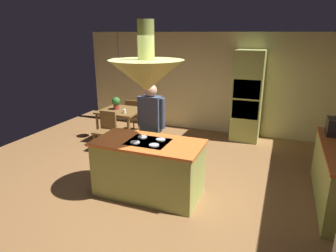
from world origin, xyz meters
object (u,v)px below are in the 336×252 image
(chair_facing_island, at_px, (106,128))
(potted_plant_on_table, at_px, (116,102))
(chair_by_back_wall, at_px, (134,113))
(kitchen_island, at_px, (149,168))
(person_at_island, at_px, (151,124))
(cup_on_table, at_px, (124,111))
(dining_table, at_px, (121,114))
(oven_tower, at_px, (247,96))

(chair_facing_island, bearing_deg, potted_plant_on_table, 100.56)
(chair_facing_island, bearing_deg, chair_by_back_wall, 90.00)
(kitchen_island, height_order, person_at_island, person_at_island)
(cup_on_table, bearing_deg, chair_by_back_wall, 103.91)
(kitchen_island, height_order, chair_by_back_wall, kitchen_island)
(chair_by_back_wall, bearing_deg, kitchen_island, 121.44)
(potted_plant_on_table, bearing_deg, dining_table, -5.38)
(cup_on_table, bearing_deg, kitchen_island, -51.75)
(person_at_island, relative_size, potted_plant_on_table, 5.61)
(kitchen_island, distance_m, chair_by_back_wall, 3.26)
(kitchen_island, relative_size, cup_on_table, 19.03)
(oven_tower, relative_size, chair_facing_island, 2.48)
(kitchen_island, height_order, chair_facing_island, kitchen_island)
(chair_by_back_wall, bearing_deg, oven_tower, -170.61)
(dining_table, bearing_deg, oven_tower, 22.21)
(dining_table, height_order, cup_on_table, cup_on_table)
(dining_table, height_order, chair_facing_island, chair_facing_island)
(oven_tower, xyz_separation_m, chair_facing_island, (-2.80, -1.82, -0.58))
(kitchen_island, bearing_deg, chair_by_back_wall, 121.44)
(chair_facing_island, relative_size, cup_on_table, 9.67)
(chair_by_back_wall, bearing_deg, person_at_island, 124.70)
(dining_table, distance_m, chair_by_back_wall, 0.70)
(dining_table, relative_size, cup_on_table, 10.67)
(person_at_island, relative_size, cup_on_table, 18.71)
(dining_table, bearing_deg, cup_on_table, -45.54)
(oven_tower, distance_m, chair_by_back_wall, 2.90)
(kitchen_island, height_order, oven_tower, oven_tower)
(dining_table, relative_size, chair_facing_island, 1.10)
(dining_table, distance_m, potted_plant_on_table, 0.30)
(chair_facing_island, xyz_separation_m, potted_plant_on_table, (-0.13, 0.69, 0.42))
(chair_by_back_wall, distance_m, potted_plant_on_table, 0.80)
(cup_on_table, bearing_deg, dining_table, 134.46)
(potted_plant_on_table, bearing_deg, kitchen_island, -49.11)
(oven_tower, bearing_deg, chair_by_back_wall, -170.61)
(kitchen_island, relative_size, dining_table, 1.78)
(person_at_island, bearing_deg, chair_facing_island, 153.69)
(chair_facing_island, bearing_deg, dining_table, 90.00)
(chair_facing_island, height_order, potted_plant_on_table, potted_plant_on_table)
(oven_tower, bearing_deg, chair_facing_island, -146.93)
(person_at_island, bearing_deg, dining_table, 135.89)
(chair_facing_island, height_order, chair_by_back_wall, same)
(person_at_island, bearing_deg, kitchen_island, -69.38)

